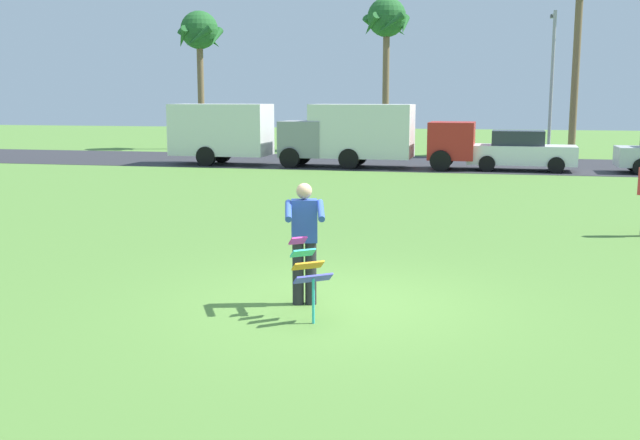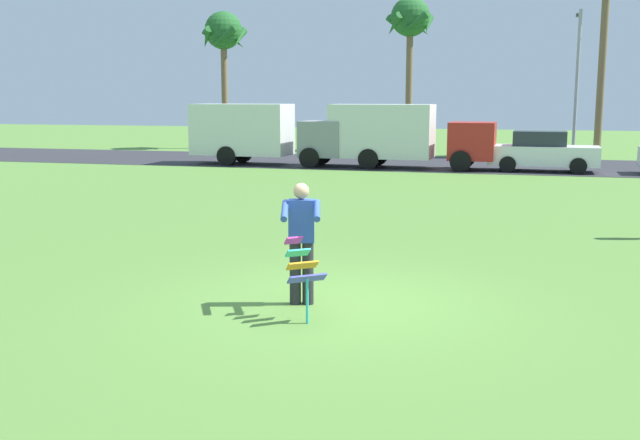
% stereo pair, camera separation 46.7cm
% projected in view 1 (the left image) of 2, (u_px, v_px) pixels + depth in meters
% --- Properties ---
extents(ground_plane, '(120.00, 120.00, 0.00)m').
position_uv_depth(ground_plane, '(337.00, 303.00, 10.55)').
color(ground_plane, '#568438').
extents(road_strip, '(120.00, 8.00, 0.01)m').
position_uv_depth(road_strip, '(440.00, 164.00, 32.63)').
color(road_strip, '#2D2D33').
rests_on(road_strip, ground).
extents(person_kite_flyer, '(0.66, 0.74, 1.73)m').
position_uv_depth(person_kite_flyer, '(304.00, 239.00, 10.33)').
color(person_kite_flyer, '#26262B').
rests_on(person_kite_flyer, ground).
extents(kite_held, '(0.68, 0.72, 1.07)m').
position_uv_depth(kite_held, '(308.00, 268.00, 9.64)').
color(kite_held, '#D83399').
rests_on(kite_held, ground).
extents(parked_truck_grey_van, '(6.73, 2.19, 2.62)m').
position_uv_depth(parked_truck_grey_van, '(239.00, 132.00, 31.92)').
color(parked_truck_grey_van, gray).
rests_on(parked_truck_grey_van, ground).
extents(parked_truck_red_cab, '(6.74, 2.21, 2.62)m').
position_uv_depth(parked_truck_red_cab, '(382.00, 134.00, 30.58)').
color(parked_truck_red_cab, '#B2231E').
rests_on(parked_truck_red_cab, ground).
extents(parked_car_white, '(4.26, 1.95, 1.60)m').
position_uv_depth(parked_car_white, '(521.00, 151.00, 29.47)').
color(parked_car_white, white).
rests_on(parked_car_white, ground).
extents(palm_tree_left_near, '(2.58, 2.71, 7.66)m').
position_uv_depth(palm_tree_left_near, '(199.00, 36.00, 41.19)').
color(palm_tree_left_near, brown).
rests_on(palm_tree_left_near, ground).
extents(palm_tree_right_near, '(2.58, 2.71, 8.22)m').
position_uv_depth(palm_tree_right_near, '(387.00, 24.00, 39.87)').
color(palm_tree_right_near, brown).
rests_on(palm_tree_right_near, ground).
extents(streetlight_pole, '(0.24, 1.65, 7.00)m').
position_uv_depth(streetlight_pole, '(552.00, 75.00, 35.84)').
color(streetlight_pole, '#9E9EA3').
rests_on(streetlight_pole, ground).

